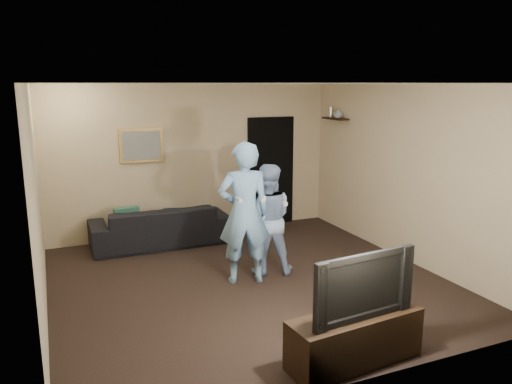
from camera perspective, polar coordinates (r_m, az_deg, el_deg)
name	(u,v)px	position (r m, az deg, el deg)	size (l,w,h in m)	color
ground	(249,282)	(6.78, -0.82, -10.21)	(5.00, 5.00, 0.00)	black
ceiling	(248,83)	(6.27, -0.89, 12.33)	(5.00, 5.00, 0.04)	silver
wall_back	(194,160)	(8.73, -7.09, 3.67)	(5.00, 0.04, 2.60)	tan
wall_front	(362,243)	(4.26, 12.03, -5.68)	(5.00, 0.04, 2.60)	tan
wall_left	(37,205)	(5.95, -23.76, -1.35)	(0.04, 5.00, 2.60)	tan
wall_right	(405,173)	(7.68, 16.69, 2.07)	(0.04, 5.00, 2.60)	tan
sofa	(160,225)	(8.33, -10.89, -3.76)	(2.21, 0.86, 0.65)	black
throw_pillow	(127,219)	(8.20, -14.54, -3.06)	(0.39, 0.12, 0.39)	#194D3E
painting_frame	(141,145)	(8.46, -12.98, 5.23)	(0.72, 0.05, 0.57)	olive
painting_canvas	(142,145)	(8.44, -12.95, 5.21)	(0.62, 0.01, 0.47)	slate
doorway	(271,171)	(9.25, 1.68, 2.36)	(0.90, 0.06, 2.00)	black
light_switch	(240,157)	(8.97, -1.81, 3.99)	(0.08, 0.02, 0.12)	silver
wall_shelf	(335,119)	(8.99, 9.05, 8.29)	(0.20, 0.60, 0.03)	black
shelf_vase	(338,113)	(8.90, 9.39, 8.87)	(0.16, 0.16, 0.17)	#B1B2B6
shelf_figurine	(331,112)	(9.11, 8.55, 9.02)	(0.06, 0.06, 0.18)	#BDBCC1
tv_console	(355,338)	(4.98, 11.21, -16.06)	(1.33, 0.43, 0.47)	black
television	(357,283)	(4.74, 11.49, -10.16)	(1.10, 0.14, 0.63)	black
wii_player_left	(244,213)	(6.52, -1.35, -2.42)	(0.77, 0.60, 1.88)	#7BADD6
wii_player_right	(267,219)	(6.87, 1.23, -3.12)	(0.89, 0.79, 1.54)	#92ADD5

